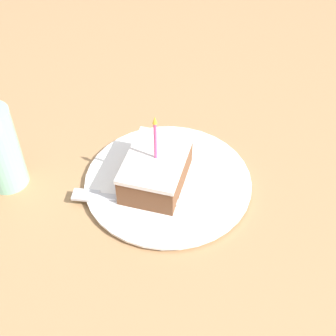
% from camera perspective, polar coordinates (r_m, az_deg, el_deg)
% --- Properties ---
extents(ground_plane, '(2.40, 2.40, 0.04)m').
position_cam_1_polar(ground_plane, '(0.84, -1.21, -2.67)').
color(ground_plane, '#9E754C').
rests_on(ground_plane, ground).
extents(plate, '(0.29, 0.29, 0.01)m').
position_cam_1_polar(plate, '(0.82, 0.00, -1.69)').
color(plate, white).
rests_on(plate, ground_plane).
extents(cake_slice, '(0.10, 0.14, 0.14)m').
position_cam_1_polar(cake_slice, '(0.79, -1.67, -0.14)').
color(cake_slice, brown).
rests_on(cake_slice, plate).
extents(fork, '(0.18, 0.05, 0.00)m').
position_cam_1_polar(fork, '(0.79, -6.08, -3.66)').
color(fork, silver).
rests_on(fork, plate).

